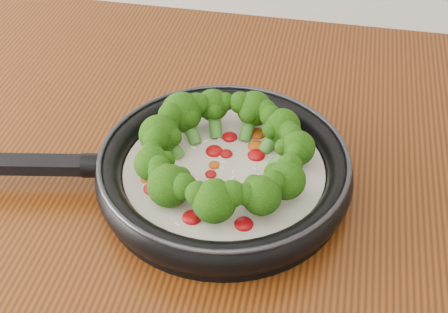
# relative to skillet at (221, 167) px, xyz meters

# --- Properties ---
(skillet) EXTENTS (0.50, 0.36, 0.09)m
(skillet) POSITION_rel_skillet_xyz_m (0.00, 0.00, 0.00)
(skillet) COLOR black
(skillet) RESTS_ON counter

